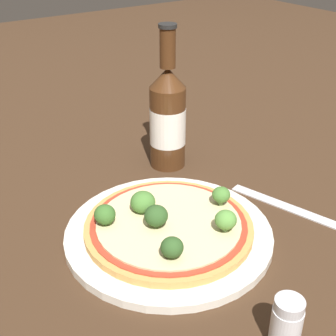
{
  "coord_description": "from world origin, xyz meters",
  "views": [
    {
      "loc": [
        -0.3,
        -0.42,
        0.4
      ],
      "look_at": [
        0.05,
        0.07,
        0.06
      ],
      "focal_mm": 50.0,
      "sensor_mm": 36.0,
      "label": 1
    }
  ],
  "objects": [
    {
      "name": "plate",
      "position": [
        0.0,
        0.0,
        0.01
      ],
      "size": [
        0.28,
        0.28,
        0.01
      ],
      "color": "silver",
      "rests_on": "ground_plane"
    },
    {
      "name": "pepper_shaker",
      "position": [
        -0.01,
        -0.22,
        0.03
      ],
      "size": [
        0.03,
        0.03,
        0.06
      ],
      "color": "silver",
      "rests_on": "ground_plane"
    },
    {
      "name": "pizza",
      "position": [
        0.0,
        0.0,
        0.02
      ],
      "size": [
        0.23,
        0.23,
        0.01
      ],
      "color": "tan",
      "rests_on": "plate"
    },
    {
      "name": "broccoli_floret_5",
      "position": [
        -0.04,
        -0.06,
        0.04
      ],
      "size": [
        0.03,
        0.03,
        0.03
      ],
      "color": "#6B8E51",
      "rests_on": "pizza"
    },
    {
      "name": "broccoli_floret_1",
      "position": [
        -0.07,
        0.04,
        0.04
      ],
      "size": [
        0.03,
        0.03,
        0.03
      ],
      "color": "#6B8E51",
      "rests_on": "pizza"
    },
    {
      "name": "broccoli_floret_3",
      "position": [
        0.05,
        -0.06,
        0.04
      ],
      "size": [
        0.03,
        0.03,
        0.03
      ],
      "color": "#6B8E51",
      "rests_on": "pizza"
    },
    {
      "name": "broccoli_floret_4",
      "position": [
        -0.01,
        0.04,
        0.04
      ],
      "size": [
        0.03,
        0.03,
        0.03
      ],
      "color": "#6B8E51",
      "rests_on": "pizza"
    },
    {
      "name": "fork",
      "position": [
        0.19,
        -0.05,
        0.0
      ],
      "size": [
        0.07,
        0.19,
        0.0
      ],
      "rotation": [
        0.0,
        0.0,
        1.86
      ],
      "color": "silver",
      "rests_on": "ground_plane"
    },
    {
      "name": "ground_plane",
      "position": [
        0.0,
        0.0,
        0.0
      ],
      "size": [
        3.0,
        3.0,
        0.0
      ],
      "primitive_type": "plane",
      "color": "#3D2819"
    },
    {
      "name": "broccoli_floret_2",
      "position": [
        0.08,
        -0.01,
        0.04
      ],
      "size": [
        0.03,
        0.03,
        0.03
      ],
      "color": "#6B8E51",
      "rests_on": "pizza"
    },
    {
      "name": "beer_bottle",
      "position": [
        0.12,
        0.17,
        0.09
      ],
      "size": [
        0.06,
        0.06,
        0.24
      ],
      "color": "#472814",
      "rests_on": "ground_plane"
    },
    {
      "name": "broccoli_floret_0",
      "position": [
        -0.02,
        -0.0,
        0.04
      ],
      "size": [
        0.03,
        0.03,
        0.03
      ],
      "color": "#6B8E51",
      "rests_on": "pizza"
    }
  ]
}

